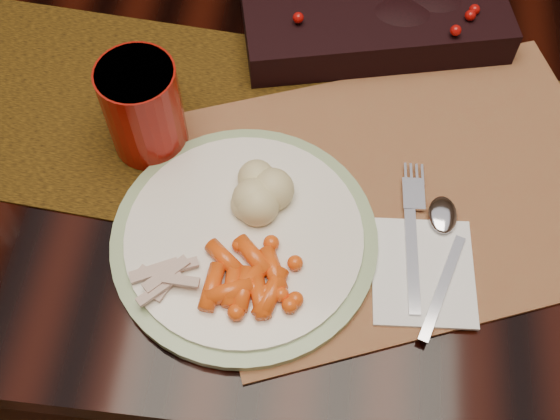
# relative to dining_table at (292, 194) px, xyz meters

# --- Properties ---
(floor) EXTENTS (5.00, 5.00, 0.00)m
(floor) POSITION_rel_dining_table_xyz_m (0.00, 0.00, -0.38)
(floor) COLOR black
(floor) RESTS_ON ground
(dining_table) EXTENTS (1.80, 1.00, 0.75)m
(dining_table) POSITION_rel_dining_table_xyz_m (0.00, 0.00, 0.00)
(dining_table) COLOR black
(dining_table) RESTS_ON floor
(table_runner) EXTENTS (1.52, 0.43, 0.00)m
(table_runner) POSITION_rel_dining_table_xyz_m (-0.05, -0.14, 0.38)
(table_runner) COLOR #30200B
(table_runner) RESTS_ON dining_table
(centerpiece) EXTENTS (0.37, 0.25, 0.07)m
(centerpiece) POSITION_rel_dining_table_xyz_m (0.10, 0.04, 0.41)
(centerpiece) COLOR black
(centerpiece) RESTS_ON table_runner
(placemat_main) EXTENTS (0.58, 0.50, 0.00)m
(placemat_main) POSITION_rel_dining_table_xyz_m (0.15, -0.21, 0.38)
(placemat_main) COLOR brown
(placemat_main) RESTS_ON dining_table
(dinner_plate) EXTENTS (0.34, 0.34, 0.02)m
(dinner_plate) POSITION_rel_dining_table_xyz_m (-0.03, -0.30, 0.39)
(dinner_plate) COLOR white
(dinner_plate) RESTS_ON placemat_main
(baby_carrots) EXTENTS (0.12, 0.11, 0.02)m
(baby_carrots) POSITION_rel_dining_table_xyz_m (-0.01, -0.34, 0.40)
(baby_carrots) COLOR #EB4E10
(baby_carrots) RESTS_ON dinner_plate
(mashed_potatoes) EXTENTS (0.10, 0.10, 0.05)m
(mashed_potatoes) POSITION_rel_dining_table_xyz_m (-0.02, -0.25, 0.42)
(mashed_potatoes) COLOR beige
(mashed_potatoes) RESTS_ON dinner_plate
(turkey_shreds) EXTENTS (0.10, 0.09, 0.02)m
(turkey_shreds) POSITION_rel_dining_table_xyz_m (-0.10, -0.36, 0.40)
(turkey_shreds) COLOR #BCA696
(turkey_shreds) RESTS_ON dinner_plate
(napkin) EXTENTS (0.12, 0.14, 0.00)m
(napkin) POSITION_rel_dining_table_xyz_m (0.17, -0.31, 0.38)
(napkin) COLOR white
(napkin) RESTS_ON placemat_main
(fork) EXTENTS (0.04, 0.17, 0.00)m
(fork) POSITION_rel_dining_table_xyz_m (0.16, -0.28, 0.39)
(fork) COLOR silver
(fork) RESTS_ON napkin
(spoon) EXTENTS (0.08, 0.17, 0.00)m
(spoon) POSITION_rel_dining_table_xyz_m (0.19, -0.30, 0.39)
(spoon) COLOR silver
(spoon) RESTS_ON napkin
(red_cup) EXTENTS (0.10, 0.10, 0.12)m
(red_cup) POSITION_rel_dining_table_xyz_m (-0.16, -0.17, 0.44)
(red_cup) COLOR maroon
(red_cup) RESTS_ON placemat_main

